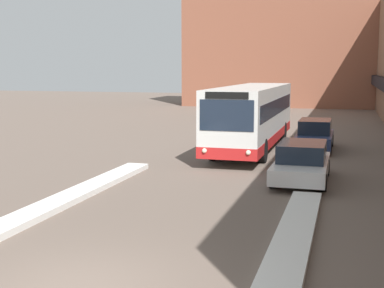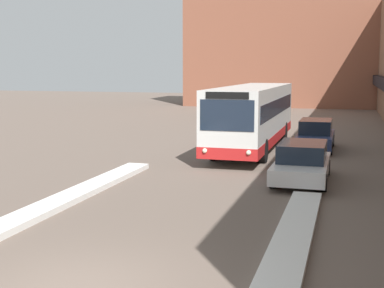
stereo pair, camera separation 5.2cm
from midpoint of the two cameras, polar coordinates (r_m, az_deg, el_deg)
The scene contains 6 objects.
building_backdrop_far at distance 61.26m, azimuth 12.12°, elevation 11.53°, with size 26.00×8.00×16.11m.
snow_bank_left at distance 15.61m, azimuth -16.73°, elevation -7.25°, with size 0.90×15.96×0.19m.
snow_bank_right at distance 11.62m, azimuth 9.96°, elevation -12.41°, with size 0.90×12.82×0.17m.
city_bus at distance 27.56m, azimuth 6.62°, elevation 3.07°, with size 2.56×12.58×3.25m.
parked_car_front at distance 20.08m, azimuth 11.73°, elevation -1.90°, with size 1.92×4.71×1.44m.
parked_car_middle at distance 28.07m, azimuth 13.09°, elevation 0.95°, with size 1.80×4.70×1.55m.
Camera 2 is at (4.76, -8.58, 4.12)m, focal length 50.00 mm.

